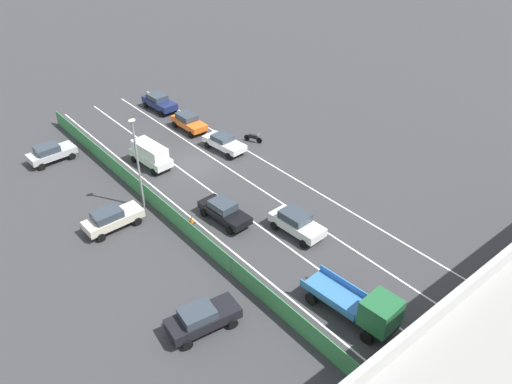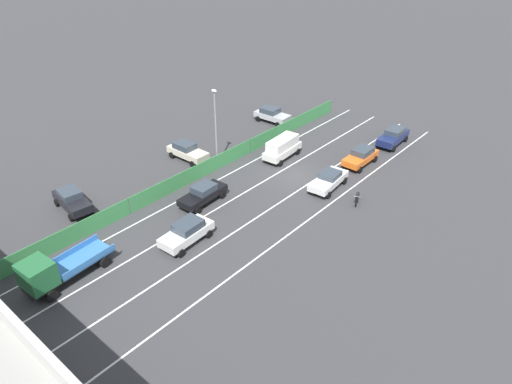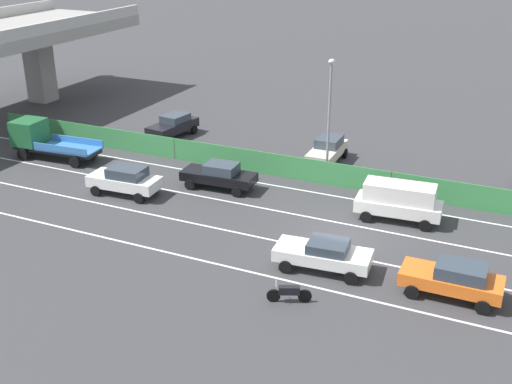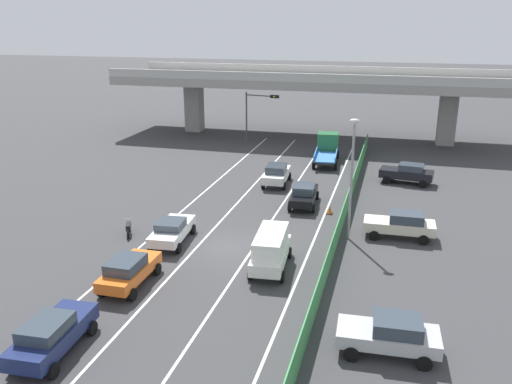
{
  "view_description": "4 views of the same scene",
  "coord_description": "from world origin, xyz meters",
  "px_view_note": "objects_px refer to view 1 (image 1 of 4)",
  "views": [
    {
      "loc": [
        21.46,
        34.46,
        23.31
      ],
      "look_at": [
        1.08,
        9.92,
        2.27
      ],
      "focal_mm": 35.46,
      "sensor_mm": 36.0,
      "label": 1
    },
    {
      "loc": [
        -22.62,
        31.75,
        21.91
      ],
      "look_at": [
        -1.25,
        7.1,
        2.08
      ],
      "focal_mm": 33.31,
      "sensor_mm": 36.0,
      "label": 2
    },
    {
      "loc": [
        -28.37,
        -8.28,
        15.15
      ],
      "look_at": [
        0.96,
        5.21,
        1.28
      ],
      "focal_mm": 44.41,
      "sensor_mm": 36.0,
      "label": 3
    },
    {
      "loc": [
        9.65,
        -28.87,
        13.41
      ],
      "look_at": [
        0.91,
        3.73,
        2.43
      ],
      "focal_mm": 37.63,
      "sensor_mm": 36.0,
      "label": 4
    }
  ],
  "objects_px": {
    "flatbed_truck_blue": "(366,308)",
    "parked_sedan_cream": "(112,218)",
    "car_van_white": "(150,154)",
    "street_lamp": "(137,156)",
    "car_hatchback_white": "(296,222)",
    "car_taxi_orange": "(189,121)",
    "motorcycle": "(253,138)",
    "parked_sedan_dark": "(202,318)",
    "parked_wagon_silver": "(50,152)",
    "car_sedan_navy": "(159,102)",
    "car_sedan_black": "(224,211)",
    "traffic_cone": "(191,219)",
    "car_sedan_white": "(224,142)"
  },
  "relations": [
    {
      "from": "flatbed_truck_blue",
      "to": "parked_sedan_cream",
      "type": "height_order",
      "value": "flatbed_truck_blue"
    },
    {
      "from": "car_hatchback_white",
      "to": "parked_sedan_cream",
      "type": "relative_size",
      "value": 1.0
    },
    {
      "from": "parked_wagon_silver",
      "to": "parked_sedan_dark",
      "type": "height_order",
      "value": "parked_sedan_dark"
    },
    {
      "from": "parked_sedan_dark",
      "to": "traffic_cone",
      "type": "distance_m",
      "value": 10.66
    },
    {
      "from": "motorcycle",
      "to": "car_sedan_navy",
      "type": "bearing_deg",
      "value": -76.01
    },
    {
      "from": "motorcycle",
      "to": "parked_sedan_dark",
      "type": "distance_m",
      "value": 23.98
    },
    {
      "from": "car_sedan_navy",
      "to": "car_van_white",
      "type": "relative_size",
      "value": 0.98
    },
    {
      "from": "car_hatchback_white",
      "to": "parked_wagon_silver",
      "type": "height_order",
      "value": "car_hatchback_white"
    },
    {
      "from": "car_van_white",
      "to": "car_sedan_black",
      "type": "height_order",
      "value": "car_van_white"
    },
    {
      "from": "car_van_white",
      "to": "car_sedan_black",
      "type": "xyz_separation_m",
      "value": [
        -0.08,
        10.97,
        -0.33
      ]
    },
    {
      "from": "car_hatchback_white",
      "to": "car_taxi_orange",
      "type": "bearing_deg",
      "value": -99.88
    },
    {
      "from": "car_sedan_navy",
      "to": "motorcycle",
      "type": "height_order",
      "value": "car_sedan_navy"
    },
    {
      "from": "car_sedan_black",
      "to": "parked_sedan_cream",
      "type": "distance_m",
      "value": 8.4
    },
    {
      "from": "parked_wagon_silver",
      "to": "parked_sedan_cream",
      "type": "height_order",
      "value": "parked_sedan_cream"
    },
    {
      "from": "car_sedan_navy",
      "to": "car_hatchback_white",
      "type": "bearing_deg",
      "value": 81.96
    },
    {
      "from": "car_sedan_black",
      "to": "traffic_cone",
      "type": "xyz_separation_m",
      "value": [
        2.13,
        -1.34,
        -0.58
      ]
    },
    {
      "from": "flatbed_truck_blue",
      "to": "motorcycle",
      "type": "xyz_separation_m",
      "value": [
        -9.79,
        -22.34,
        -0.86
      ]
    },
    {
      "from": "car_sedan_white",
      "to": "car_van_white",
      "type": "relative_size",
      "value": 0.98
    },
    {
      "from": "car_van_white",
      "to": "flatbed_truck_blue",
      "type": "relative_size",
      "value": 0.75
    },
    {
      "from": "parked_wagon_silver",
      "to": "motorcycle",
      "type": "bearing_deg",
      "value": 152.02
    },
    {
      "from": "car_van_white",
      "to": "street_lamp",
      "type": "distance_m",
      "value": 7.43
    },
    {
      "from": "parked_sedan_cream",
      "to": "car_sedan_navy",
      "type": "bearing_deg",
      "value": -129.86
    },
    {
      "from": "car_sedan_navy",
      "to": "parked_sedan_cream",
      "type": "distance_m",
      "value": 21.66
    },
    {
      "from": "car_taxi_orange",
      "to": "traffic_cone",
      "type": "height_order",
      "value": "car_taxi_orange"
    },
    {
      "from": "flatbed_truck_blue",
      "to": "car_sedan_white",
      "type": "bearing_deg",
      "value": -106.08
    },
    {
      "from": "motorcycle",
      "to": "parked_sedan_cream",
      "type": "distance_m",
      "value": 17.5
    },
    {
      "from": "parked_sedan_dark",
      "to": "street_lamp",
      "type": "relative_size",
      "value": 0.59
    },
    {
      "from": "flatbed_truck_blue",
      "to": "parked_sedan_cream",
      "type": "bearing_deg",
      "value": -68.44
    },
    {
      "from": "car_hatchback_white",
      "to": "flatbed_truck_blue",
      "type": "relative_size",
      "value": 0.7
    },
    {
      "from": "motorcycle",
      "to": "parked_wagon_silver",
      "type": "distance_m",
      "value": 18.93
    },
    {
      "from": "car_taxi_orange",
      "to": "motorcycle",
      "type": "xyz_separation_m",
      "value": [
        -3.36,
        6.31,
        -0.45
      ]
    },
    {
      "from": "car_sedan_white",
      "to": "car_van_white",
      "type": "xyz_separation_m",
      "value": [
        6.8,
        -1.93,
        0.37
      ]
    },
    {
      "from": "car_taxi_orange",
      "to": "street_lamp",
      "type": "xyz_separation_m",
      "value": [
        10.45,
        9.35,
        3.72
      ]
    },
    {
      "from": "car_sedan_navy",
      "to": "car_van_white",
      "type": "height_order",
      "value": "car_van_white"
    },
    {
      "from": "car_hatchback_white",
      "to": "traffic_cone",
      "type": "relative_size",
      "value": 6.74
    },
    {
      "from": "car_sedan_white",
      "to": "car_sedan_black",
      "type": "distance_m",
      "value": 11.26
    },
    {
      "from": "car_sedan_white",
      "to": "car_taxi_orange",
      "type": "distance_m",
      "value": 5.88
    },
    {
      "from": "flatbed_truck_blue",
      "to": "parked_sedan_cream",
      "type": "relative_size",
      "value": 1.42
    },
    {
      "from": "parked_sedan_dark",
      "to": "street_lamp",
      "type": "height_order",
      "value": "street_lamp"
    },
    {
      "from": "motorcycle",
      "to": "parked_sedan_dark",
      "type": "bearing_deg",
      "value": 43.42
    },
    {
      "from": "street_lamp",
      "to": "traffic_cone",
      "type": "relative_size",
      "value": 11.72
    },
    {
      "from": "flatbed_truck_blue",
      "to": "street_lamp",
      "type": "distance_m",
      "value": 19.99
    },
    {
      "from": "car_sedan_black",
      "to": "parked_wagon_silver",
      "type": "bearing_deg",
      "value": -68.84
    },
    {
      "from": "traffic_cone",
      "to": "car_hatchback_white",
      "type": "bearing_deg",
      "value": 131.37
    },
    {
      "from": "flatbed_truck_blue",
      "to": "street_lamp",
      "type": "xyz_separation_m",
      "value": [
        4.02,
        -19.3,
        3.32
      ]
    },
    {
      "from": "car_van_white",
      "to": "motorcycle",
      "type": "bearing_deg",
      "value": 166.74
    },
    {
      "from": "motorcycle",
      "to": "street_lamp",
      "type": "height_order",
      "value": "street_lamp"
    },
    {
      "from": "flatbed_truck_blue",
      "to": "parked_sedan_cream",
      "type": "distance_m",
      "value": 19.64
    },
    {
      "from": "car_van_white",
      "to": "car_sedan_black",
      "type": "relative_size",
      "value": 1.02
    },
    {
      "from": "car_taxi_orange",
      "to": "parked_sedan_dark",
      "type": "bearing_deg",
      "value": 58.35
    }
  ]
}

